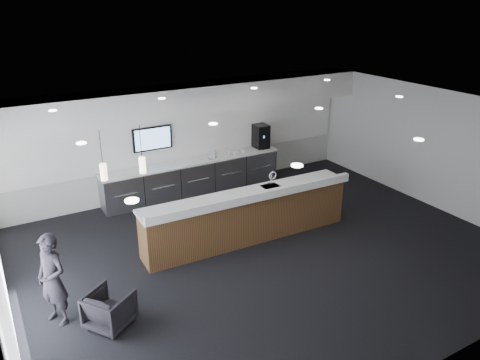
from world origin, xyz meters
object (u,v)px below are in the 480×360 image
coffee_machine (261,136)px  lounge_guest (52,280)px  armchair (109,309)px  service_counter (248,216)px

coffee_machine → lounge_guest: 7.54m
coffee_machine → armchair: (-5.73, -4.41, -0.97)m
coffee_machine → service_counter: bearing=-124.4°
armchair → lounge_guest: bearing=18.7°
armchair → lounge_guest: size_ratio=0.42×
service_counter → coffee_machine: 3.84m
coffee_machine → lounge_guest: (-6.46, -3.87, -0.48)m
service_counter → lounge_guest: lounge_guest is taller
armchair → service_counter: bearing=-103.3°
armchair → lounge_guest: (-0.73, 0.54, 0.50)m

